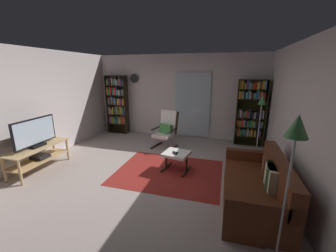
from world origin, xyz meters
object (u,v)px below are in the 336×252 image
Objects in this scene: floor_lamp_by_sofa at (295,141)px; cell_phone at (176,153)px; leather_sofa at (257,188)px; ottoman at (176,156)px; bookshelf_near_sofa at (250,111)px; bookshelf_near_tv at (117,103)px; tv_stand at (39,154)px; tv_remote at (174,153)px; floor_lamp_by_shelf at (261,108)px; wall_clock at (134,78)px; lounge_armchair at (166,128)px; television at (35,133)px.

cell_phone is at bearing 134.18° from floor_lamp_by_sofa.
leather_sofa is 3.07× the size of ottoman.
bookshelf_near_sofa is at bearing 52.82° from cell_phone.
bookshelf_near_tv is at bearing 143.62° from leather_sofa.
ottoman is at bearing 152.55° from leather_sofa.
tv_stand is 0.71× the size of bookshelf_near_sofa.
bookshelf_near_sofa is 1.02× the size of leather_sofa.
leather_sofa is 1.73m from tv_remote.
ottoman is at bearing -141.26° from floor_lamp_by_shelf.
bookshelf_near_tv is at bearing 136.84° from floor_lamp_by_sofa.
wall_clock is at bearing 75.24° from tv_stand.
lounge_armchair is (2.00, -0.92, -0.50)m from bookshelf_near_tv.
bookshelf_near_tv is 3.52m from tv_remote.
bookshelf_near_sofa is at bearing -1.03° from bookshelf_near_tv.
floor_lamp_by_shelf is at bearing -10.81° from bookshelf_near_tv.
ottoman is 3.49m from wall_clock.
tv_stand reaches higher than cell_phone.
leather_sofa is 12.70× the size of tv_remote.
tv_stand is 4.55× the size of wall_clock.
wall_clock is (-3.80, 0.98, 0.64)m from floor_lamp_by_shelf.
bookshelf_near_sofa reaches higher than ottoman.
wall_clock is at bearing 130.08° from ottoman.
ottoman is at bearing 15.17° from television.
leather_sofa is at bearing -0.20° from television.
tv_stand is 9.17× the size of tv_remote.
leather_sofa reaches higher than tv_stand.
floor_lamp_by_shelf is (2.40, 0.08, 0.68)m from lounge_armchair.
lounge_armchair is at bearing 126.32° from floor_lamp_by_sofa.
wall_clock reaches higher than television.
cell_phone is (0.05, -0.01, -0.00)m from tv_remote.
cell_phone is at bearing 13.99° from television.
floor_lamp_by_sofa is 1.10× the size of floor_lamp_by_shelf.
television is at bearing -61.52° from tv_stand.
tv_remote is 2.47m from floor_lamp_by_shelf.
cell_phone is at bearing -50.43° from wall_clock.
ottoman is 4.13× the size of tv_remote.
lounge_armchair is at bearing 43.54° from television.
floor_lamp_by_sofa reaches higher than cell_phone.
lounge_armchair is at bearing 112.70° from cell_phone.
floor_lamp_by_shelf is at bearing -14.49° from wall_clock.
floor_lamp_by_shelf is 3.98m from wall_clock.
television is 2.99m from cell_phone.
wall_clock reaches higher than bookshelf_near_tv.
floor_lamp_by_sofa reaches higher than leather_sofa.
television is 7.07× the size of cell_phone.
floor_lamp_by_sofa is (0.03, -3.93, 0.42)m from bookshelf_near_sofa.
tv_remote is (-1.56, 0.74, 0.13)m from leather_sofa.
leather_sofa is at bearing -45.55° from tv_remote.
cell_phone is (2.64, -2.33, -0.62)m from bookshelf_near_tv.
tv_remote is at bearing 14.38° from tv_stand.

